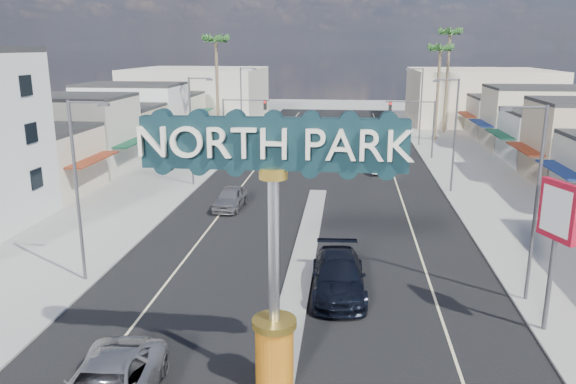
% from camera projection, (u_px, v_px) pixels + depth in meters
% --- Properties ---
extents(ground, '(160.00, 160.00, 0.00)m').
position_uv_depth(ground, '(319.00, 189.00, 46.20)').
color(ground, gray).
rests_on(ground, ground).
extents(road, '(20.00, 120.00, 0.01)m').
position_uv_depth(road, '(319.00, 189.00, 46.20)').
color(road, black).
rests_on(road, ground).
extents(median_island, '(1.30, 30.00, 0.16)m').
position_uv_depth(median_island, '(303.00, 259.00, 30.78)').
color(median_island, gray).
rests_on(median_island, ground).
extents(sidewalk_left, '(8.00, 120.00, 0.12)m').
position_uv_depth(sidewalk_left, '(154.00, 184.00, 47.64)').
color(sidewalk_left, gray).
rests_on(sidewalk_left, ground).
extents(sidewalk_right, '(8.00, 120.00, 0.12)m').
position_uv_depth(sidewalk_right, '(494.00, 193.00, 44.73)').
color(sidewalk_right, gray).
rests_on(sidewalk_right, ground).
extents(storefront_row_left, '(12.00, 42.00, 6.00)m').
position_uv_depth(storefront_row_left, '(103.00, 127.00, 60.45)').
color(storefront_row_left, beige).
rests_on(storefront_row_left, ground).
extents(storefront_row_right, '(12.00, 42.00, 6.00)m').
position_uv_depth(storefront_row_right, '(569.00, 134.00, 55.46)').
color(storefront_row_right, '#B7B29E').
rests_on(storefront_row_right, ground).
extents(backdrop_far_left, '(20.00, 20.00, 8.00)m').
position_uv_depth(backdrop_far_left, '(199.00, 93.00, 90.78)').
color(backdrop_far_left, '#B7B29E').
rests_on(backdrop_far_left, ground).
extents(backdrop_far_right, '(20.00, 20.00, 8.00)m').
position_uv_depth(backdrop_far_right, '(478.00, 96.00, 86.21)').
color(backdrop_far_right, beige).
rests_on(backdrop_far_right, ground).
extents(gateway_sign, '(8.20, 1.50, 9.15)m').
position_uv_depth(gateway_sign, '(274.00, 224.00, 17.74)').
color(gateway_sign, '#B54B0D').
rests_on(gateway_sign, median_island).
extents(traffic_signal_left, '(5.09, 0.45, 6.00)m').
position_uv_depth(traffic_signal_left, '(240.00, 115.00, 59.54)').
color(traffic_signal_left, '#47474C').
rests_on(traffic_signal_left, ground).
extents(traffic_signal_right, '(5.09, 0.45, 6.00)m').
position_uv_depth(traffic_signal_right, '(416.00, 118.00, 57.63)').
color(traffic_signal_right, '#47474C').
rests_on(traffic_signal_right, ground).
extents(streetlight_l_near, '(2.03, 0.22, 9.00)m').
position_uv_depth(streetlight_l_near, '(79.00, 183.00, 26.76)').
color(streetlight_l_near, '#47474C').
rests_on(streetlight_l_near, ground).
extents(streetlight_l_mid, '(2.03, 0.22, 9.00)m').
position_uv_depth(streetlight_l_mid, '(193.00, 126.00, 46.01)').
color(streetlight_l_mid, '#47474C').
rests_on(streetlight_l_mid, ground).
extents(streetlight_l_far, '(2.03, 0.22, 9.00)m').
position_uv_depth(streetlight_l_far, '(242.00, 101.00, 67.18)').
color(streetlight_l_far, '#47474C').
rests_on(streetlight_l_far, ground).
extents(streetlight_r_near, '(2.03, 0.22, 9.00)m').
position_uv_depth(streetlight_r_near, '(533.00, 195.00, 24.60)').
color(streetlight_r_near, '#47474C').
rests_on(streetlight_r_near, ground).
extents(streetlight_r_mid, '(2.03, 0.22, 9.00)m').
position_uv_depth(streetlight_r_mid, '(453.00, 130.00, 43.84)').
color(streetlight_r_mid, '#47474C').
rests_on(streetlight_r_mid, ground).
extents(streetlight_r_far, '(2.03, 0.22, 9.00)m').
position_uv_depth(streetlight_r_far, '(420.00, 103.00, 65.01)').
color(streetlight_r_far, '#47474C').
rests_on(streetlight_r_far, ground).
extents(palm_left_far, '(2.60, 2.60, 13.10)m').
position_uv_depth(palm_left_far, '(216.00, 45.00, 63.90)').
color(palm_left_far, brown).
rests_on(palm_left_far, ground).
extents(palm_right_mid, '(2.60, 2.60, 12.10)m').
position_uv_depth(palm_right_mid, '(440.00, 53.00, 67.20)').
color(palm_right_mid, brown).
rests_on(palm_right_mid, ground).
extents(palm_right_far, '(2.60, 2.60, 14.10)m').
position_uv_depth(palm_right_far, '(450.00, 38.00, 72.31)').
color(palm_right_far, brown).
rests_on(palm_right_far, ground).
extents(suv_right, '(2.78, 6.19, 1.76)m').
position_uv_depth(suv_right, '(338.00, 276.00, 26.51)').
color(suv_right, black).
rests_on(suv_right, ground).
extents(car_parked_left, '(2.07, 4.66, 1.56)m').
position_uv_depth(car_parked_left, '(230.00, 198.00, 40.48)').
color(car_parked_left, slate).
rests_on(car_parked_left, ground).
extents(car_parked_right, '(1.99, 4.90, 1.58)m').
position_uv_depth(car_parked_right, '(382.00, 164.00, 52.33)').
color(car_parked_right, white).
rests_on(car_parked_right, ground).
extents(bank_pylon_sign, '(0.93, 1.90, 6.23)m').
position_uv_depth(bank_pylon_sign, '(557.00, 220.00, 21.90)').
color(bank_pylon_sign, '#47474C').
rests_on(bank_pylon_sign, sidewalk_right).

